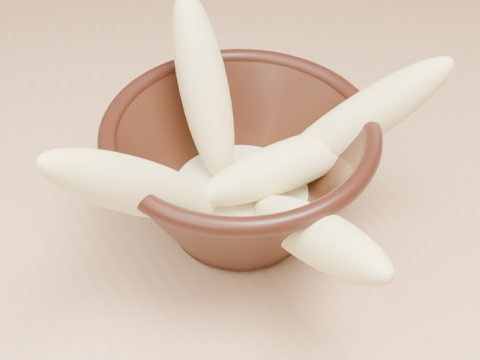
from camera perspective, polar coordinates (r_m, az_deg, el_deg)
name	(u,v)px	position (r m, az deg, el deg)	size (l,w,h in m)	color
table	(217,189)	(0.64, -2.02, -0.78)	(1.20, 0.80, 0.75)	tan
bowl	(240,171)	(0.46, 0.00, 0.78)	(0.18, 0.18, 0.10)	black
milk_puddle	(240,196)	(0.47, 0.00, -1.41)	(0.10, 0.10, 0.01)	beige
banana_upright	(204,88)	(0.46, -3.08, 7.81)	(0.03, 0.03, 0.13)	#FBF094
banana_left	(139,187)	(0.40, -8.58, -0.62)	(0.03, 0.03, 0.15)	#FBF094
banana_right	(355,124)	(0.46, 9.80, 4.74)	(0.03, 0.03, 0.15)	#FBF094
banana_across	(286,166)	(0.45, 3.94, 1.23)	(0.03, 0.03, 0.12)	#FBF094
banana_front	(314,235)	(0.40, 6.36, -4.70)	(0.03, 0.03, 0.15)	#FBF094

